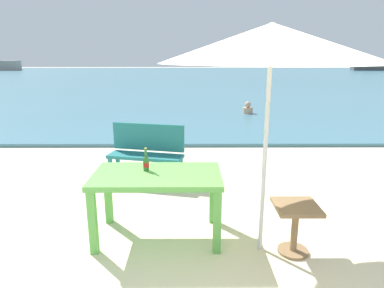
% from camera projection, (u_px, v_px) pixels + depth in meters
% --- Properties ---
extents(sea_water, '(120.00, 50.00, 0.08)m').
position_uv_depth(sea_water, '(194.00, 77.00, 31.82)').
color(sea_water, teal).
rests_on(sea_water, ground_plane).
extents(picnic_table_green, '(1.40, 0.80, 0.76)m').
position_uv_depth(picnic_table_green, '(157.00, 183.00, 3.73)').
color(picnic_table_green, '#60B24C').
rests_on(picnic_table_green, ground_plane).
extents(beer_bottle_amber, '(0.07, 0.07, 0.26)m').
position_uv_depth(beer_bottle_amber, '(146.00, 163.00, 3.77)').
color(beer_bottle_amber, '#2D662D').
rests_on(beer_bottle_amber, picnic_table_green).
extents(patio_umbrella, '(2.10, 2.10, 2.30)m').
position_uv_depth(patio_umbrella, '(271.00, 43.00, 3.10)').
color(patio_umbrella, silver).
rests_on(patio_umbrella, ground_plane).
extents(side_table_wood, '(0.44, 0.44, 0.54)m').
position_uv_depth(side_table_wood, '(295.00, 222.00, 3.48)').
color(side_table_wood, olive).
rests_on(side_table_wood, ground_plane).
extents(bench_teal_center, '(1.25, 0.62, 0.95)m').
position_uv_depth(bench_teal_center, '(147.00, 150.00, 5.44)').
color(bench_teal_center, '#237275').
rests_on(bench_teal_center, ground_plane).
extents(swimmer_person, '(0.34, 0.34, 0.41)m').
position_uv_depth(swimmer_person, '(248.00, 109.00, 11.61)').
color(swimmer_person, tan).
rests_on(swimmer_person, sea_water).
extents(boat_ferry, '(4.24, 1.16, 1.54)m').
position_uv_depth(boat_ferry, '(368.00, 66.00, 45.43)').
color(boat_ferry, '#4C4C4C').
rests_on(boat_ferry, sea_water).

